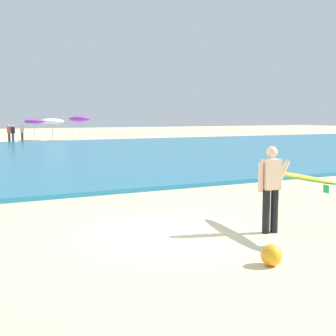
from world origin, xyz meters
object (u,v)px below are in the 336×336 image
beach_umbrella_7 (52,121)px  beach_umbrella_8 (80,119)px  surfer_with_board (282,181)px  beachgoer_near_row_left (22,132)px  beachgoer_near_row_right (9,133)px  beach_ball (271,255)px  beach_umbrella_6 (34,121)px  beachgoer_near_row_mid (13,133)px

beach_umbrella_7 → beach_umbrella_8: (2.33, -1.11, 0.21)m
surfer_with_board → beach_umbrella_8: size_ratio=1.12×
beach_umbrella_7 → beachgoer_near_row_left: bearing=-159.6°
surfer_with_board → beach_umbrella_8: bearing=80.0°
beach_umbrella_8 → beachgoer_near_row_right: size_ratio=1.51×
beachgoer_near_row_left → beach_ball: beachgoer_near_row_left is taller
beachgoer_near_row_left → beachgoer_near_row_right: same height
beach_ball → beach_umbrella_6: bearing=84.6°
beachgoer_near_row_mid → beachgoer_near_row_right: bearing=93.5°
surfer_with_board → beachgoer_near_row_left: bearing=88.5°
beachgoer_near_row_left → surfer_with_board: bearing=-91.5°
surfer_with_board → beach_ball: 2.35m
surfer_with_board → beachgoer_near_row_mid: (-0.15, 33.67, -0.19)m
beachgoer_near_row_mid → beach_umbrella_6: bearing=25.6°
beachgoer_near_row_left → beach_umbrella_6: bearing=-37.2°
beach_umbrella_8 → beachgoer_near_row_right: beach_umbrella_8 is taller
beach_umbrella_6 → beach_ball: (-3.41, -36.18, -1.66)m
beach_umbrella_6 → beach_umbrella_7: beach_umbrella_7 is taller
surfer_with_board → beachgoer_near_row_right: 35.25m
beach_umbrella_8 → beachgoer_near_row_left: size_ratio=1.51×
surfer_with_board → beach_ball: bearing=-135.0°
beachgoer_near_row_mid → surfer_with_board: bearing=-89.7°
beachgoer_near_row_right → beach_umbrella_8: bearing=1.1°
beach_umbrella_6 → beachgoer_near_row_mid: (-2.01, -0.96, -0.99)m
surfer_with_board → beachgoer_near_row_right: bearing=90.4°
beach_umbrella_6 → beach_umbrella_7: 2.73m
beachgoer_near_row_mid → beach_ball: size_ratio=4.61×
beach_umbrella_6 → beachgoer_near_row_right: 2.41m
beach_ball → beachgoer_near_row_left: bearing=86.2°
beach_umbrella_6 → beachgoer_near_row_mid: beach_umbrella_6 is taller
beach_umbrella_8 → surfer_with_board: bearing=-100.0°
surfer_with_board → beach_umbrella_7: bearing=83.9°
beach_umbrella_6 → beachgoer_near_row_right: (-2.11, 0.61, -0.99)m
beach_umbrella_7 → beachgoer_near_row_left: 3.33m
beachgoer_near_row_right → beach_umbrella_7: bearing=16.6°
beach_umbrella_6 → beach_ball: 36.37m
beachgoer_near_row_left → beachgoer_near_row_right: 1.15m
surfer_with_board → beachgoer_near_row_right: size_ratio=1.70×
surfer_with_board → beach_ball: surfer_with_board is taller
beachgoer_near_row_left → beachgoer_near_row_mid: 1.99m
beachgoer_near_row_mid → beachgoer_near_row_left: bearing=58.5°
beach_umbrella_7 → beach_ball: 38.44m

